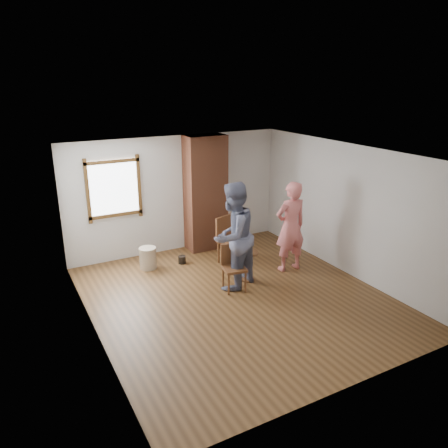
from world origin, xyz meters
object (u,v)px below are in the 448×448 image
at_px(man, 233,236).
at_px(person_pink, 290,227).
at_px(stoneware_crock, 148,258).
at_px(side_table, 247,261).
at_px(dining_chair_left, 233,264).
at_px(dining_chair_right, 228,237).

bearing_deg(man, person_pink, 159.48).
bearing_deg(person_pink, man, 7.28).
xyz_separation_m(stoneware_crock, man, (1.15, -1.55, 0.79)).
xyz_separation_m(side_table, man, (-0.38, -0.10, 0.61)).
bearing_deg(side_table, dining_chair_left, -158.05).
distance_m(dining_chair_left, side_table, 0.46).
bearing_deg(dining_chair_left, side_table, 31.80).
xyz_separation_m(dining_chair_left, man, (0.04, 0.07, 0.53)).
relative_size(dining_chair_right, person_pink, 0.54).
relative_size(man, person_pink, 1.09).
bearing_deg(dining_chair_right, man, -135.29).
bearing_deg(dining_chair_left, dining_chair_right, 75.19).
height_order(dining_chair_left, side_table, dining_chair_left).
bearing_deg(dining_chair_left, stoneware_crock, 134.16).
relative_size(dining_chair_left, person_pink, 0.46).
bearing_deg(stoneware_crock, dining_chair_right, -16.27).
bearing_deg(man, side_table, 168.53).
height_order(stoneware_crock, man, man).
xyz_separation_m(dining_chair_left, dining_chair_right, (0.53, 1.15, 0.08)).
height_order(dining_chair_right, side_table, dining_chair_right).
bearing_deg(stoneware_crock, dining_chair_left, -55.69).
xyz_separation_m(dining_chair_right, side_table, (-0.11, -0.98, -0.16)).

